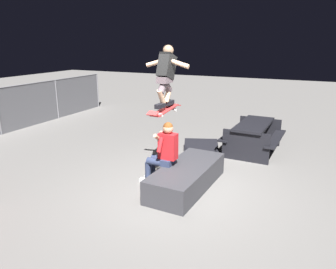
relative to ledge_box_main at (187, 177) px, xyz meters
name	(u,v)px	position (x,y,z in m)	size (l,w,h in m)	color
ground_plane	(177,190)	(-0.19, 0.11, -0.22)	(40.00, 40.00, 0.00)	slate
ledge_box_main	(187,177)	(0.00, 0.00, 0.00)	(2.05, 0.81, 0.44)	#38383D
person_sitting_on_ledge	(163,151)	(-0.08, 0.46, 0.48)	(0.59, 0.76, 1.28)	#2D3856
skateboard	(165,110)	(0.09, 0.51, 1.24)	(1.03, 0.24, 0.13)	#B72D2D
skater_airborne	(166,73)	(0.14, 0.50, 1.93)	(0.62, 0.89, 1.12)	black
kicker_ramp	(201,153)	(1.88, 0.36, -0.17)	(1.44, 1.23, 0.33)	black
picnic_table_back	(253,133)	(2.66, -0.74, 0.28)	(1.75, 1.40, 0.75)	black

